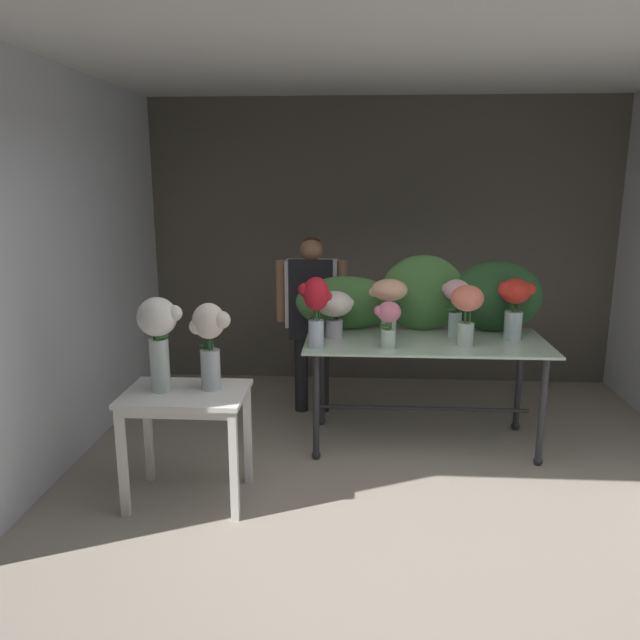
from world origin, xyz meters
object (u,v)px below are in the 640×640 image
object	(u,v)px
vase_ivory_snapdragons	(334,308)
vase_blush_roses	(455,300)
vase_scarlet_freesia	(514,302)
vase_coral_dahlias	(467,308)
display_table_glass	(425,357)
vase_white_roses_tall	(159,333)
vase_rosy_lilies	(388,320)
florist	(312,306)
side_table_white	(186,406)
vase_cream_lisianthus_tall	(210,338)
vase_crimson_peonies	(316,305)
vase_peach_anemones	(389,299)

from	to	relation	value
vase_ivory_snapdragons	vase_blush_roses	bearing A→B (deg)	5.47
vase_scarlet_freesia	vase_ivory_snapdragons	size ratio (longest dim) A/B	1.29
vase_ivory_snapdragons	vase_coral_dahlias	bearing A→B (deg)	-10.30
display_table_glass	vase_white_roses_tall	distance (m)	2.08
vase_scarlet_freesia	vase_rosy_lilies	size ratio (longest dim) A/B	1.36
vase_rosy_lilies	florist	bearing A→B (deg)	124.64
florist	vase_white_roses_tall	size ratio (longest dim) A/B	2.60
vase_blush_roses	side_table_white	bearing A→B (deg)	-149.37
display_table_glass	vase_blush_roses	world-z (taller)	vase_blush_roses
vase_cream_lisianthus_tall	vase_scarlet_freesia	bearing A→B (deg)	25.02
vase_ivory_snapdragons	vase_rosy_lilies	world-z (taller)	vase_ivory_snapdragons
side_table_white	vase_scarlet_freesia	bearing A→B (deg)	24.58
vase_crimson_peonies	vase_ivory_snapdragons	size ratio (longest dim) A/B	1.43
vase_coral_dahlias	vase_blush_roses	bearing A→B (deg)	99.02
display_table_glass	vase_scarlet_freesia	size ratio (longest dim) A/B	3.90
vase_blush_roses	vase_white_roses_tall	xyz separation A→B (m)	(-2.02, -1.11, -0.02)
florist	vase_scarlet_freesia	world-z (taller)	florist
vase_white_roses_tall	vase_cream_lisianthus_tall	size ratio (longest dim) A/B	1.08
florist	vase_coral_dahlias	xyz separation A→B (m)	(1.22, -0.81, 0.17)
vase_rosy_lilies	vase_cream_lisianthus_tall	xyz separation A→B (m)	(-1.17, -0.67, 0.02)
vase_cream_lisianthus_tall	vase_peach_anemones	bearing A→B (deg)	39.37
florist	vase_rosy_lilies	xyz separation A→B (m)	(0.63, -0.92, 0.09)
display_table_glass	side_table_white	distance (m)	1.91
side_table_white	vase_crimson_peonies	size ratio (longest dim) A/B	1.47
vase_scarlet_freesia	vase_crimson_peonies	size ratio (longest dim) A/B	0.90
vase_scarlet_freesia	vase_white_roses_tall	xyz separation A→B (m)	(-2.46, -1.06, -0.02)
vase_coral_dahlias	vase_rosy_lilies	world-z (taller)	vase_coral_dahlias
vase_scarlet_freesia	vase_crimson_peonies	bearing A→B (deg)	-167.21
vase_rosy_lilies	vase_coral_dahlias	bearing A→B (deg)	10.30
side_table_white	vase_cream_lisianthus_tall	size ratio (longest dim) A/B	1.37
side_table_white	vase_blush_roses	world-z (taller)	vase_blush_roses
display_table_glass	vase_peach_anemones	size ratio (longest dim) A/B	3.97
vase_white_roses_tall	vase_coral_dahlias	bearing A→B (deg)	22.00
display_table_glass	vase_white_roses_tall	bearing A→B (deg)	-151.05
vase_blush_roses	vase_peach_anemones	size ratio (longest dim) A/B	0.98
vase_scarlet_freesia	vase_blush_roses	xyz separation A→B (m)	(-0.45, 0.05, -0.00)
vase_scarlet_freesia	vase_cream_lisianthus_tall	xyz separation A→B (m)	(-2.15, -1.00, -0.06)
vase_rosy_lilies	vase_ivory_snapdragons	bearing A→B (deg)	145.10
vase_crimson_peonies	vase_white_roses_tall	bearing A→B (deg)	-142.94
vase_white_roses_tall	vase_crimson_peonies	bearing A→B (deg)	37.06
vase_coral_dahlias	vase_blush_roses	world-z (taller)	vase_coral_dahlias
florist	vase_scarlet_freesia	size ratio (longest dim) A/B	3.34
vase_peach_anemones	vase_crimson_peonies	world-z (taller)	vase_crimson_peonies
vase_coral_dahlias	vase_crimson_peonies	distance (m)	1.13
florist	vase_rosy_lilies	world-z (taller)	florist
display_table_glass	vase_coral_dahlias	world-z (taller)	vase_coral_dahlias
display_table_glass	vase_crimson_peonies	xyz separation A→B (m)	(-0.84, -0.27, 0.46)
vase_blush_roses	vase_coral_dahlias	bearing A→B (deg)	-80.98
vase_crimson_peonies	vase_cream_lisianthus_tall	xyz separation A→B (m)	(-0.63, -0.66, -0.09)
florist	vase_coral_dahlias	distance (m)	1.47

